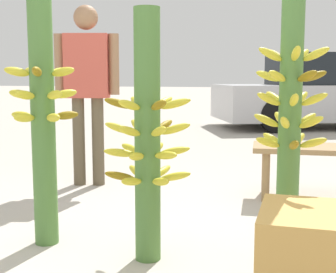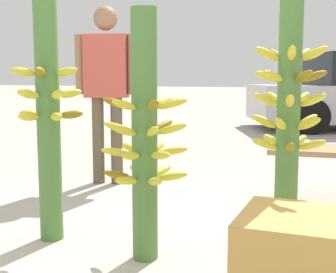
# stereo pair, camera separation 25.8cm
# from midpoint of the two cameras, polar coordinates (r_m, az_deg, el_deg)

# --- Properties ---
(ground_plane) EXTENTS (80.00, 80.00, 0.00)m
(ground_plane) POSITION_cam_midpoint_polar(r_m,az_deg,el_deg) (2.46, -5.97, -15.95)
(ground_plane) COLOR #B2AA9E
(banana_stalk_left) EXTENTS (0.41, 0.41, 1.61)m
(banana_stalk_left) POSITION_cam_midpoint_polar(r_m,az_deg,el_deg) (2.78, -17.66, 3.73)
(banana_stalk_left) COLOR #4C7A38
(banana_stalk_left) RESTS_ON ground_plane
(banana_stalk_center) EXTENTS (0.46, 0.46, 1.32)m
(banana_stalk_center) POSITION_cam_midpoint_polar(r_m,az_deg,el_deg) (2.43, -5.57, -0.17)
(banana_stalk_center) COLOR #4C7A38
(banana_stalk_center) RESTS_ON ground_plane
(banana_stalk_right) EXTENTS (0.38, 0.38, 1.63)m
(banana_stalk_right) POSITION_cam_midpoint_polar(r_m,az_deg,el_deg) (2.41, 11.74, 3.68)
(banana_stalk_right) COLOR #4C7A38
(banana_stalk_right) RESTS_ON ground_plane
(vendor_person) EXTENTS (0.57, 0.27, 1.58)m
(vendor_person) POSITION_cam_midpoint_polar(r_m,az_deg,el_deg) (4.22, -11.59, 6.94)
(vendor_person) COLOR brown
(vendor_person) RESTS_ON ground_plane
(market_bench) EXTENTS (1.18, 0.54, 0.43)m
(market_bench) POSITION_cam_midpoint_polar(r_m,az_deg,el_deg) (3.83, 17.06, -2.15)
(market_bench) COLOR #99754C
(market_bench) RESTS_ON ground_plane
(parked_car) EXTENTS (4.52, 3.25, 1.39)m
(parked_car) POSITION_cam_midpoint_polar(r_m,az_deg,el_deg) (9.49, 18.34, 5.12)
(parked_car) COLOR #B7B7BC
(parked_car) RESTS_ON ground_plane
(produce_crate) EXTENTS (0.45, 0.45, 0.45)m
(produce_crate) POSITION_cam_midpoint_polar(r_m,az_deg,el_deg) (1.96, 14.07, -15.27)
(produce_crate) COLOR #C69347
(produce_crate) RESTS_ON ground_plane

